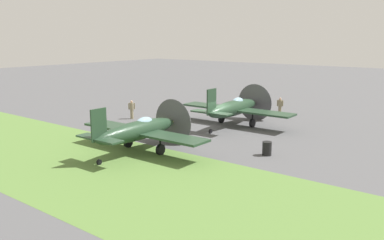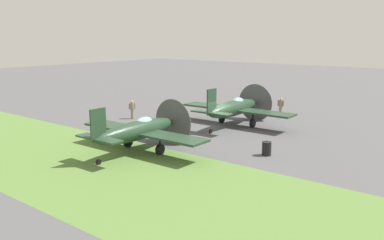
% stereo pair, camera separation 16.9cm
% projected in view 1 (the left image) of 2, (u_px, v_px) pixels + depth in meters
% --- Properties ---
extents(ground_plane, '(160.00, 160.00, 0.00)m').
position_uv_depth(ground_plane, '(213.00, 131.00, 32.95)').
color(ground_plane, '#515154').
extents(grass_verge, '(120.00, 11.00, 0.01)m').
position_uv_depth(grass_verge, '(98.00, 167.00, 23.82)').
color(grass_verge, '#567A38').
rests_on(grass_verge, ground).
extents(airplane_lead, '(10.34, 8.22, 3.71)m').
position_uv_depth(airplane_lead, '(235.00, 108.00, 34.66)').
color(airplane_lead, '#233D28').
rests_on(airplane_lead, ground).
extents(airplane_wingman, '(9.92, 7.90, 3.56)m').
position_uv_depth(airplane_wingman, '(140.00, 130.00, 26.66)').
color(airplane_wingman, '#233D28').
rests_on(airplane_wingman, ground).
extents(ground_crew_chief, '(0.47, 0.49, 1.73)m').
position_uv_depth(ground_crew_chief, '(132.00, 109.00, 37.72)').
color(ground_crew_chief, '#847A5B').
rests_on(ground_crew_chief, ground).
extents(ground_crew_mechanic, '(0.62, 0.38, 1.73)m').
position_uv_depth(ground_crew_mechanic, '(280.00, 106.00, 39.44)').
color(ground_crew_mechanic, '#847A5B').
rests_on(ground_crew_mechanic, ground).
extents(fuel_drum, '(0.60, 0.60, 0.90)m').
position_uv_depth(fuel_drum, '(267.00, 148.00, 26.14)').
color(fuel_drum, black).
rests_on(fuel_drum, ground).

